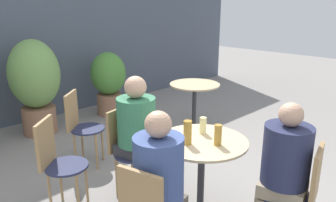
# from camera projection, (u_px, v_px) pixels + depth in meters

# --- Properties ---
(storefront_wall) EXTENTS (10.00, 0.06, 3.00)m
(storefront_wall) POSITION_uv_depth(u_px,v_px,m) (13.00, 26.00, 4.79)
(storefront_wall) COLOR #4C5666
(storefront_wall) RESTS_ON ground_plane
(cafe_table_near) EXTENTS (0.75, 0.75, 0.74)m
(cafe_table_near) POSITION_uv_depth(u_px,v_px,m) (202.00, 158.00, 2.73)
(cafe_table_near) COLOR #2D2D33
(cafe_table_near) RESTS_ON ground_plane
(cafe_table_far) EXTENTS (0.70, 0.70, 0.74)m
(cafe_table_far) POSITION_uv_depth(u_px,v_px,m) (194.00, 96.00, 4.61)
(cafe_table_far) COLOR #2D2D33
(cafe_table_far) RESTS_ON ground_plane
(bistro_chair_0) EXTENTS (0.39, 0.41, 0.87)m
(bistro_chair_0) POSITION_uv_depth(u_px,v_px,m) (126.00, 144.00, 3.14)
(bistro_chair_0) COLOR #232847
(bistro_chair_0) RESTS_ON ground_plane
(bistro_chair_2) EXTENTS (0.39, 0.41, 0.87)m
(bistro_chair_2) POSITION_uv_depth(u_px,v_px,m) (301.00, 190.00, 2.36)
(bistro_chair_2) COLOR #232847
(bistro_chair_2) RESTS_ON ground_plane
(bistro_chair_4) EXTENTS (0.43, 0.43, 0.87)m
(bistro_chair_4) POSITION_uv_depth(u_px,v_px,m) (80.00, 122.00, 3.72)
(bistro_chair_4) COLOR #232847
(bistro_chair_4) RESTS_ON ground_plane
(bistro_chair_5) EXTENTS (0.43, 0.43, 0.87)m
(bistro_chair_5) POSITION_uv_depth(u_px,v_px,m) (56.00, 157.00, 2.87)
(bistro_chair_5) COLOR #232847
(bistro_chair_5) RESTS_ON ground_plane
(seated_person_0) EXTENTS (0.38, 0.41, 1.20)m
(seated_person_0) POSITION_uv_depth(u_px,v_px,m) (138.00, 129.00, 3.02)
(seated_person_0) COLOR #2D2D33
(seated_person_0) RESTS_ON ground_plane
(seated_person_1) EXTENTS (0.38, 0.35, 1.18)m
(seated_person_1) POSITION_uv_depth(u_px,v_px,m) (160.00, 179.00, 2.16)
(seated_person_1) COLOR brown
(seated_person_1) RESTS_ON ground_plane
(seated_person_2) EXTENTS (0.36, 0.39, 1.16)m
(seated_person_2) POSITION_uv_depth(u_px,v_px,m) (283.00, 165.00, 2.38)
(seated_person_2) COLOR gray
(seated_person_2) RESTS_ON ground_plane
(beer_glass_0) EXTENTS (0.06, 0.06, 0.15)m
(beer_glass_0) POSITION_uv_depth(u_px,v_px,m) (203.00, 125.00, 2.81)
(beer_glass_0) COLOR beige
(beer_glass_0) RESTS_ON cafe_table_near
(beer_glass_1) EXTENTS (0.07, 0.07, 0.20)m
(beer_glass_1) POSITION_uv_depth(u_px,v_px,m) (188.00, 133.00, 2.59)
(beer_glass_1) COLOR #B28433
(beer_glass_1) RESTS_ON cafe_table_near
(beer_glass_2) EXTENTS (0.06, 0.06, 0.17)m
(beer_glass_2) POSITION_uv_depth(u_px,v_px,m) (218.00, 135.00, 2.57)
(beer_glass_2) COLOR #B28433
(beer_glass_2) RESTS_ON cafe_table_near
(potted_plant_1) EXTENTS (0.70, 0.70, 1.35)m
(potted_plant_1) POSITION_uv_depth(u_px,v_px,m) (35.00, 81.00, 4.58)
(potted_plant_1) COLOR #93664C
(potted_plant_1) RESTS_ON ground_plane
(potted_plant_2) EXTENTS (0.58, 0.58, 1.05)m
(potted_plant_2) POSITION_uv_depth(u_px,v_px,m) (109.00, 80.00, 5.44)
(potted_plant_2) COLOR #93664C
(potted_plant_2) RESTS_ON ground_plane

